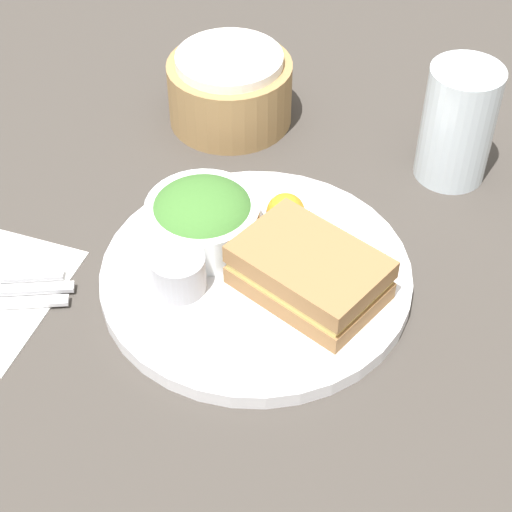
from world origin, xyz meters
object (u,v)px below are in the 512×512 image
Objects in this scene: plate at (256,276)px; sandwich at (309,272)px; salad_bowl at (203,217)px; drink_glass at (458,124)px; bread_basket at (230,89)px; dressing_cup at (178,273)px.

sandwich is (0.06, -0.01, 0.03)m from plate.
sandwich is 0.13m from salad_bowl.
salad_bowl is 0.31m from drink_glass.
sandwich is at bearing -16.32° from salad_bowl.
drink_glass is at bearing 57.39° from plate.
sandwich is 0.32m from bread_basket.
plate is 2.08× the size of bread_basket.
dressing_cup is 0.36× the size of bread_basket.
drink_glass is at bearing 52.78° from dressing_cup.
salad_bowl is at bearing 92.97° from dressing_cup.
sandwich is 1.40× the size of salad_bowl.
salad_bowl is 0.78× the size of bread_basket.
bread_basket reaches higher than dressing_cup.
sandwich reaches higher than plate.
bread_basket is (-0.18, 0.26, 0.00)m from sandwich.
salad_bowl is at bearing 163.68° from sandwich.
plate is 0.29m from drink_glass.
plate is at bearing -64.23° from bread_basket.
bread_basket reaches higher than salad_bowl.
salad_bowl is 0.08m from dressing_cup.
sandwich is at bearing -55.60° from bread_basket.
dressing_cup is 0.36m from drink_glass.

